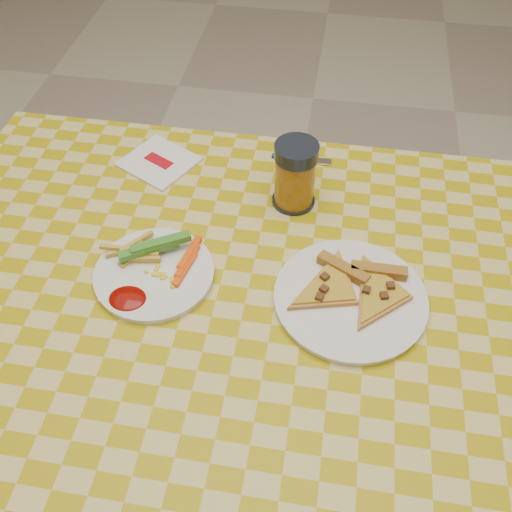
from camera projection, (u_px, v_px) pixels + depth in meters
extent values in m
plane|color=beige|center=(251.00, 458.00, 1.57)|extent=(8.00, 8.00, 0.00)
cylinder|color=silver|center=(80.00, 258.00, 1.59)|extent=(0.06, 0.06, 0.71)
cylinder|color=silver|center=(478.00, 309.00, 1.47)|extent=(0.06, 0.06, 0.71)
cube|color=brown|center=(248.00, 297.00, 1.03)|extent=(1.20, 0.80, 0.04)
cylinder|color=white|center=(154.00, 274.00, 1.02)|extent=(0.28, 0.28, 0.01)
cylinder|color=white|center=(350.00, 299.00, 0.98)|extent=(0.33, 0.33, 0.01)
cube|color=#18570D|center=(155.00, 246.00, 1.02)|extent=(0.11, 0.09, 0.02)
cube|color=#FB4E0B|center=(187.00, 261.00, 1.02)|extent=(0.07, 0.09, 0.02)
ellipsoid|color=#760802|center=(128.00, 299.00, 0.97)|extent=(0.07, 0.06, 0.01)
cube|color=#AD7127|center=(343.00, 269.00, 1.00)|extent=(0.10, 0.06, 0.02)
cube|color=#AD7127|center=(379.00, 271.00, 1.00)|extent=(0.10, 0.02, 0.02)
cylinder|color=black|center=(293.00, 200.00, 1.15)|extent=(0.09, 0.09, 0.01)
cylinder|color=#90570F|center=(295.00, 180.00, 1.11)|extent=(0.08, 0.08, 0.11)
cylinder|color=black|center=(297.00, 152.00, 1.06)|extent=(0.08, 0.08, 0.03)
cube|color=white|center=(159.00, 162.00, 1.23)|extent=(0.18, 0.18, 0.01)
cube|color=#B30A16|center=(159.00, 161.00, 1.23)|extent=(0.07, 0.05, 0.00)
cube|color=navy|center=(293.00, 158.00, 1.24)|extent=(0.09, 0.01, 0.01)
cube|color=silver|center=(322.00, 161.00, 1.23)|extent=(0.04, 0.02, 0.00)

